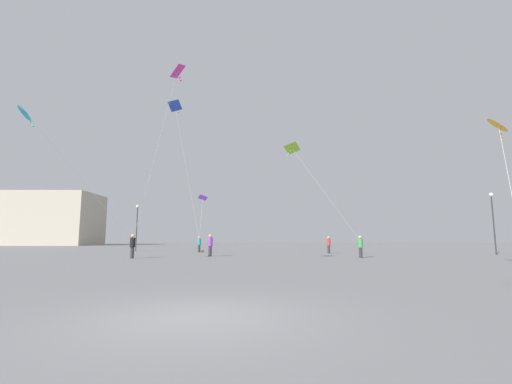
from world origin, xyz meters
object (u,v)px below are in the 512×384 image
object	(u,v)px
person_in_green	(360,246)
kite_cyan_diamond	(27,115)
person_in_teal	(199,243)
handbag_beside_flyer	(202,251)
person_in_red	(329,244)
person_in_purple	(210,244)
kite_cobalt_delta	(175,108)
kite_amber_diamond	(498,125)
person_in_black	(132,245)
kite_violet_delta	(203,198)
kite_magenta_delta	(175,79)
kite_lime_delta	(293,150)
lamppost_east	(137,220)
lamppost_west	(493,214)
building_left_hall	(36,219)

from	to	relation	value
person_in_green	kite_cyan_diamond	size ratio (longest dim) A/B	0.18
person_in_teal	handbag_beside_flyer	distance (m)	0.92
person_in_red	person_in_purple	world-z (taller)	person_in_purple
person_in_purple	kite_cobalt_delta	xyz separation A→B (m)	(-4.77, 4.84, 13.88)
kite_cyan_diamond	kite_amber_diamond	size ratio (longest dim) A/B	1.67
person_in_black	kite_violet_delta	xyz separation A→B (m)	(2.22, 15.02, 5.28)
person_in_teal	kite_amber_diamond	bearing A→B (deg)	-76.89
kite_magenta_delta	person_in_purple	bearing A→B (deg)	91.73
person_in_red	kite_lime_delta	xyz separation A→B (m)	(-4.12, -11.29, 6.91)
kite_cyan_diamond	kite_violet_delta	xyz separation A→B (m)	(4.77, 23.75, -1.76)
kite_amber_diamond	person_in_teal	bearing A→B (deg)	128.44
kite_violet_delta	lamppost_east	distance (m)	8.62
person_in_teal	lamppost_west	size ratio (longest dim) A/B	0.31
kite_magenta_delta	kite_amber_diamond	distance (m)	15.32
lamppost_west	building_left_hall	bearing A→B (deg)	148.19
kite_violet_delta	kite_amber_diamond	distance (m)	31.58
kite_amber_diamond	building_left_hall	bearing A→B (deg)	135.37
person_in_teal	handbag_beside_flyer	bearing A→B (deg)	-9.39
handbag_beside_flyer	kite_violet_delta	bearing A→B (deg)	102.86
kite_violet_delta	kite_cobalt_delta	bearing A→B (deg)	-104.26
person_in_red	person_in_green	bearing A→B (deg)	113.32
lamppost_east	kite_magenta_delta	bearing A→B (deg)	-65.37
person_in_red	lamppost_east	distance (m)	23.03
kite_amber_diamond	lamppost_east	bearing A→B (deg)	135.20
person_in_green	lamppost_east	distance (m)	27.44
person_in_red	kite_magenta_delta	bearing A→B (deg)	77.84
kite_magenta_delta	kite_amber_diamond	world-z (taller)	kite_magenta_delta
person_in_teal	person_in_red	distance (m)	13.88
building_left_hall	handbag_beside_flyer	world-z (taller)	building_left_hall
person_in_black	lamppost_east	world-z (taller)	lamppost_east
person_in_teal	building_left_hall	distance (m)	64.78
kite_lime_delta	building_left_hall	distance (m)	80.78
person_in_purple	person_in_black	distance (m)	6.29
person_in_teal	person_in_red	xyz separation A→B (m)	(13.71, -2.18, -0.01)
kite_lime_delta	kite_cobalt_delta	bearing A→B (deg)	140.69
person_in_teal	kite_cyan_diamond	bearing A→B (deg)	-128.79
person_in_red	handbag_beside_flyer	xyz separation A→B (m)	(-13.36, 2.28, -0.83)
person_in_green	kite_violet_delta	size ratio (longest dim) A/B	0.32
lamppost_west	kite_violet_delta	bearing A→B (deg)	165.16
person_in_green	kite_amber_diamond	size ratio (longest dim) A/B	0.31
kite_cyan_diamond	kite_cobalt_delta	world-z (taller)	kite_cobalt_delta
person_in_purple	lamppost_west	xyz separation A→B (m)	(25.68, 3.97, 2.76)
person_in_teal	handbag_beside_flyer	xyz separation A→B (m)	(0.35, 0.10, -0.84)
person_in_green	person_in_black	distance (m)	17.36
kite_cyan_diamond	building_left_hall	xyz separation A→B (m)	(-43.33, 63.80, -1.92)
kite_magenta_delta	building_left_hall	xyz separation A→B (m)	(-51.55, 64.63, -3.36)
kite_cyan_diamond	building_left_hall	world-z (taller)	building_left_hall
person_in_black	building_left_hall	distance (m)	71.86
kite_lime_delta	building_left_hall	size ratio (longest dim) A/B	0.25
kite_lime_delta	building_left_hall	bearing A→B (deg)	135.85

